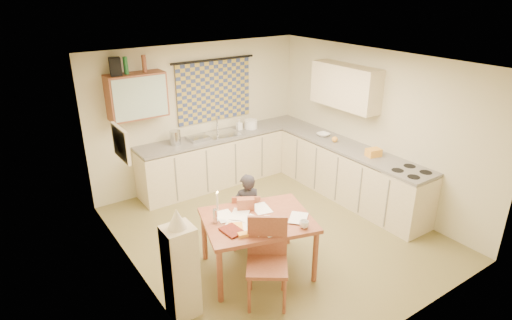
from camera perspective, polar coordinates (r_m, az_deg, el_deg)
floor at (r=6.45m, az=2.48°, el=-9.63°), size 4.00×4.50×0.02m
ceiling at (r=5.54m, az=2.92°, el=13.01°), size 4.00×4.50×0.02m
wall_back at (r=7.70m, az=-7.58°, el=5.96°), size 4.00×0.02×2.50m
wall_front at (r=4.48m, az=20.57°, el=-8.11°), size 4.00×0.02×2.50m
wall_left at (r=5.02m, az=-15.98°, el=-4.06°), size 0.02×4.50×2.50m
wall_right at (r=7.21m, az=15.57°, el=4.16°), size 0.02×4.50×2.50m
window_blind at (r=7.69m, az=-5.59°, el=9.13°), size 1.45×0.03×1.05m
curtain_rod at (r=7.57m, az=-5.67°, el=13.16°), size 1.60×0.04×0.04m
wall_cabinet at (r=6.96m, az=-15.60°, el=8.25°), size 0.90×0.34×0.70m
wall_cabinet_glass at (r=6.81m, az=-15.11°, el=7.98°), size 0.84×0.02×0.64m
upper_cabinet_right at (r=7.27m, az=11.82°, el=9.59°), size 0.34×1.30×0.70m
framed_print at (r=5.22m, az=-17.57°, el=2.14°), size 0.04×0.50×0.40m
print_canvas at (r=5.22m, az=-17.31°, el=2.20°), size 0.01×0.42×0.32m
counter_back at (r=7.87m, az=-3.90°, el=0.32°), size 3.30×0.62×0.92m
counter_right at (r=7.37m, az=12.37°, el=-1.78°), size 0.62×2.95×0.92m
stove at (r=6.73m, az=19.51°, el=-5.06°), size 0.59×0.59×0.91m
sink at (r=7.69m, az=-4.37°, el=3.17°), size 0.60×0.51×0.10m
tap at (r=7.77m, az=-5.22°, el=4.76°), size 0.04×0.04×0.28m
dish_rack at (r=7.44m, az=-7.75°, el=2.92°), size 0.36×0.32×0.06m
kettle at (r=7.24m, az=-10.72°, el=2.94°), size 0.20×0.20×0.24m
mixing_bowl at (r=7.95m, az=-0.70°, el=4.81°), size 0.31×0.31×0.16m
soap_bottle at (r=7.86m, az=-2.25°, el=4.74°), size 0.09×0.10×0.20m
bowl at (r=7.64m, az=8.96°, el=3.35°), size 0.24×0.24×0.05m
orange_bag at (r=6.90m, az=15.40°, el=0.97°), size 0.25×0.20×0.12m
fruit_orange at (r=7.37m, az=10.45°, el=2.73°), size 0.10×0.10×0.10m
speaker at (r=6.78m, az=-18.26°, el=11.75°), size 0.20×0.23×0.26m
bottle_green at (r=6.83m, az=-16.99°, el=11.96°), size 0.08×0.08×0.26m
bottle_brown at (r=6.92m, az=-14.69°, el=12.33°), size 0.07×0.07×0.26m
dining_table at (r=5.49m, az=0.21°, el=-11.14°), size 1.54×1.33×0.75m
chair_far at (r=6.03m, az=-1.33°, el=-9.11°), size 0.52×0.52×0.83m
chair_near at (r=5.06m, az=1.46°, el=-15.43°), size 0.64×0.64×1.01m
person at (r=5.88m, az=-1.23°, el=-6.78°), size 0.53×0.47×1.09m
shelf_stand at (r=4.82m, az=-9.96°, el=-14.47°), size 0.32×0.30×1.10m
lampshade at (r=4.46m, az=-10.53°, el=-7.66°), size 0.20×0.20×0.22m
letter_rack at (r=5.45m, az=-1.40°, el=-5.90°), size 0.24×0.19×0.16m
mug at (r=5.12m, az=6.43°, el=-8.51°), size 0.15×0.15×0.09m
magazine at (r=4.99m, az=-4.19°, el=-9.80°), size 0.25×0.31×0.03m
book at (r=5.10m, az=-3.66°, el=-9.05°), size 0.36×0.37×0.02m
orange_box at (r=4.95m, az=-1.70°, el=-9.91°), size 0.13×0.10×0.04m
eyeglasses at (r=5.06m, az=2.95°, el=-9.28°), size 0.14×0.09×0.02m
candle_holder at (r=5.19m, az=-5.42°, el=-7.47°), size 0.08×0.08×0.18m
candle at (r=5.08m, az=-5.19°, el=-5.54°), size 0.03×0.03×0.22m
candle_flame at (r=5.03m, az=-5.18°, el=-4.32°), size 0.02×0.02×0.02m
papers at (r=5.21m, az=-0.14°, el=-8.19°), size 1.08×0.91×0.02m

